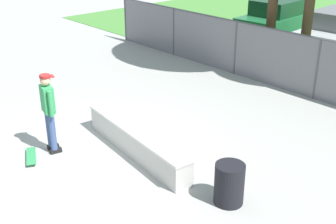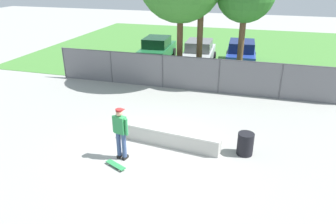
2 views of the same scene
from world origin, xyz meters
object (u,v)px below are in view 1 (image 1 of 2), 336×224
trash_bin (229,184)px  skateboard (31,156)px  skateboarder (49,110)px  concrete_ledge (136,142)px  car_green (278,18)px

trash_bin → skateboard: bearing=-153.3°
skateboarder → skateboard: 1.10m
skateboarder → concrete_ledge: bearing=43.8°
concrete_ledge → car_green: (-4.21, 11.21, 0.53)m
skateboard → trash_bin: bearing=26.7°
car_green → trash_bin: (6.81, -11.09, -0.44)m
skateboarder → skateboard: (0.01, -0.55, -0.96)m
skateboarder → trash_bin: bearing=20.1°
concrete_ledge → skateboarder: 2.05m
car_green → trash_bin: bearing=-58.4°
skateboarder → car_green: (-2.82, 12.54, -0.19)m
concrete_ledge → car_green: bearing=110.6°
skateboard → trash_bin: 4.47m
concrete_ledge → skateboard: size_ratio=4.52×
concrete_ledge → car_green: size_ratio=0.85×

